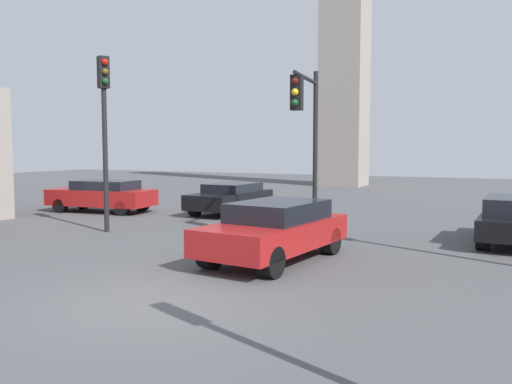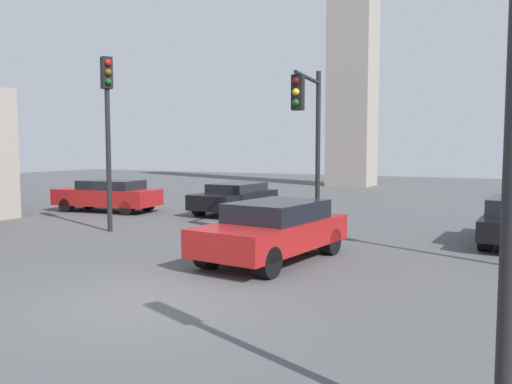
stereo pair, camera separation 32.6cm
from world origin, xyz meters
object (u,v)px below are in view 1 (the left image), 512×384
Objects in this scene: car_1 at (231,197)px; car_4 at (102,195)px; traffic_light_2 at (307,119)px; traffic_light_3 at (104,111)px; car_2 at (275,229)px.

car_4 reaches higher than car_1.
traffic_light_3 is (-6.05, -2.28, 0.28)m from traffic_light_2.
car_2 is at bearing 145.12° from car_4.
car_1 is at bearing -138.32° from car_2.
traffic_light_3 is at bearing -9.58° from car_1.
traffic_light_3 reaches higher than car_2.
car_2 is at bearing 37.04° from car_1.
car_2 is 12.08m from car_4.
traffic_light_3 reaches higher than car_1.
car_1 is 5.54m from car_4.
traffic_light_2 reaches higher than car_1.
car_4 is at bearing -106.94° from traffic_light_2.
car_1 is (1.23, 6.14, -3.22)m from traffic_light_3.
traffic_light_2 is 0.93× the size of traffic_light_3.
car_4 is (-3.93, 4.11, -3.17)m from traffic_light_3.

